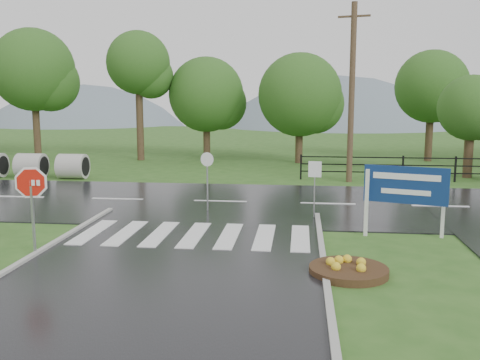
# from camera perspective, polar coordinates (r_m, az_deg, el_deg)

# --- Properties ---
(ground) EXTENTS (120.00, 120.00, 0.00)m
(ground) POSITION_cam_1_polar(r_m,az_deg,el_deg) (10.72, -10.28, -12.88)
(ground) COLOR #2E581D
(ground) RESTS_ON ground
(main_road) EXTENTS (90.00, 8.00, 0.04)m
(main_road) POSITION_cam_1_polar(r_m,az_deg,el_deg) (20.13, -2.10, -2.40)
(main_road) COLOR black
(main_road) RESTS_ON ground
(crosswalk) EXTENTS (6.50, 2.80, 0.02)m
(crosswalk) POSITION_cam_1_polar(r_m,az_deg,el_deg) (15.31, -4.90, -5.83)
(crosswalk) COLOR silver
(crosswalk) RESTS_ON ground
(fence_west) EXTENTS (9.58, 0.08, 1.20)m
(fence_west) POSITION_cam_1_polar(r_m,az_deg,el_deg) (26.16, 16.98, 1.46)
(fence_west) COLOR black
(fence_west) RESTS_ON ground
(hills) EXTENTS (102.00, 48.00, 48.00)m
(hills) POSITION_cam_1_polar(r_m,az_deg,el_deg) (77.02, 6.69, -5.77)
(hills) COLOR slate
(hills) RESTS_ON ground
(treeline) EXTENTS (83.20, 5.20, 10.00)m
(treeline) POSITION_cam_1_polar(r_m,az_deg,el_deg) (33.80, 3.11, 2.22)
(treeline) COLOR #265319
(treeline) RESTS_ON ground
(stop_sign) EXTENTS (1.03, 0.28, 2.39)m
(stop_sign) POSITION_cam_1_polar(r_m,az_deg,el_deg) (14.11, -21.37, -0.97)
(stop_sign) COLOR #939399
(stop_sign) RESTS_ON ground
(estate_billboard) EXTENTS (2.24, 0.75, 2.02)m
(estate_billboard) POSITION_cam_1_polar(r_m,az_deg,el_deg) (15.69, 17.24, -0.89)
(estate_billboard) COLOR silver
(estate_billboard) RESTS_ON ground
(flower_bed) EXTENTS (1.77, 1.77, 0.35)m
(flower_bed) POSITION_cam_1_polar(r_m,az_deg,el_deg) (12.36, 11.51, -9.28)
(flower_bed) COLOR #332111
(flower_bed) RESTS_ON ground
(reg_sign_small) EXTENTS (0.42, 0.09, 1.89)m
(reg_sign_small) POSITION_cam_1_polar(r_m,az_deg,el_deg) (17.36, 7.98, 0.26)
(reg_sign_small) COLOR #939399
(reg_sign_small) RESTS_ON ground
(reg_sign_round) EXTENTS (0.47, 0.15, 2.06)m
(reg_sign_round) POSITION_cam_1_polar(r_m,az_deg,el_deg) (18.32, -3.51, 0.66)
(reg_sign_round) COLOR #939399
(reg_sign_round) RESTS_ON ground
(utility_pole_east) EXTENTS (1.42, 0.43, 8.10)m
(utility_pole_east) POSITION_cam_1_polar(r_m,az_deg,el_deg) (25.12, 11.83, 9.12)
(utility_pole_east) COLOR #473523
(utility_pole_east) RESTS_ON ground
(entrance_tree_left) EXTENTS (3.16, 3.16, 4.98)m
(entrance_tree_left) POSITION_cam_1_polar(r_m,az_deg,el_deg) (28.22, 23.45, 7.03)
(entrance_tree_left) COLOR #3D2B1C
(entrance_tree_left) RESTS_ON ground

